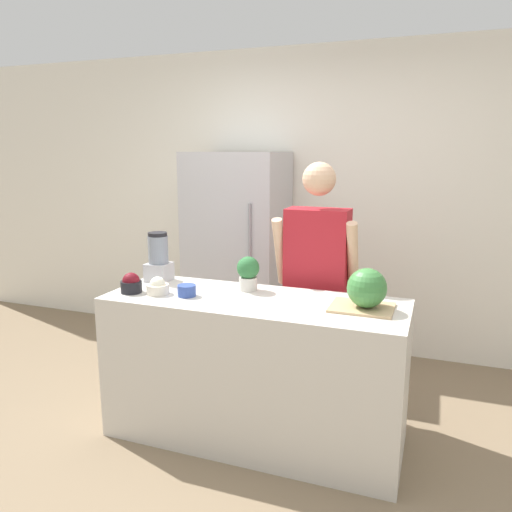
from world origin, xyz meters
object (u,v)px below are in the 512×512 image
(watermelon, at_px, (367,288))
(bowl_cream, at_px, (158,287))
(blender, at_px, (158,258))
(person, at_px, (316,285))
(potted_plant, at_px, (248,272))
(refrigerator, at_px, (238,254))
(bowl_small_blue, at_px, (187,291))
(bowl_cherries, at_px, (131,284))

(watermelon, distance_m, bowl_cream, 1.23)
(blender, bearing_deg, person, 20.38)
(watermelon, distance_m, blender, 1.39)
(blender, bearing_deg, potted_plant, -0.94)
(refrigerator, relative_size, blender, 5.30)
(watermelon, relative_size, bowl_small_blue, 1.97)
(bowl_small_blue, distance_m, potted_plant, 0.39)
(bowl_small_blue, relative_size, potted_plant, 0.51)
(person, height_order, bowl_small_blue, person)
(refrigerator, relative_size, bowl_small_blue, 15.76)
(bowl_cherries, relative_size, potted_plant, 0.60)
(bowl_cherries, xyz_separation_m, bowl_cream, (0.17, 0.03, -0.01))
(bowl_cherries, xyz_separation_m, potted_plant, (0.65, 0.30, 0.06))
(refrigerator, relative_size, potted_plant, 8.10)
(bowl_small_blue, height_order, potted_plant, potted_plant)
(watermelon, bearing_deg, bowl_cream, -173.99)
(blender, bearing_deg, bowl_small_blue, -36.83)
(person, relative_size, watermelon, 7.72)
(person, height_order, watermelon, person)
(bowl_cream, relative_size, potted_plant, 0.64)
(watermelon, height_order, potted_plant, watermelon)
(bowl_cream, bearing_deg, watermelon, 6.01)
(bowl_cream, height_order, bowl_small_blue, bowl_cream)
(person, bearing_deg, watermelon, -52.25)
(bowl_cherries, bearing_deg, potted_plant, 24.53)
(bowl_small_blue, xyz_separation_m, blender, (-0.34, 0.26, 0.12))
(potted_plant, bearing_deg, watermelon, -10.61)
(refrigerator, distance_m, person, 1.15)
(refrigerator, relative_size, watermelon, 8.00)
(person, bearing_deg, blender, -159.62)
(watermelon, relative_size, blender, 0.66)
(watermelon, bearing_deg, bowl_small_blue, -174.06)
(person, distance_m, bowl_small_blue, 0.90)
(watermelon, distance_m, bowl_cherries, 1.40)
(refrigerator, bearing_deg, person, -40.50)
(refrigerator, height_order, person, refrigerator)
(refrigerator, bearing_deg, bowl_small_blue, -80.22)
(watermelon, distance_m, bowl_small_blue, 1.05)
(bowl_small_blue, height_order, blender, blender)
(person, bearing_deg, potted_plant, -132.43)
(refrigerator, bearing_deg, blender, -95.52)
(person, xyz_separation_m, bowl_cherries, (-0.99, -0.67, 0.08))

